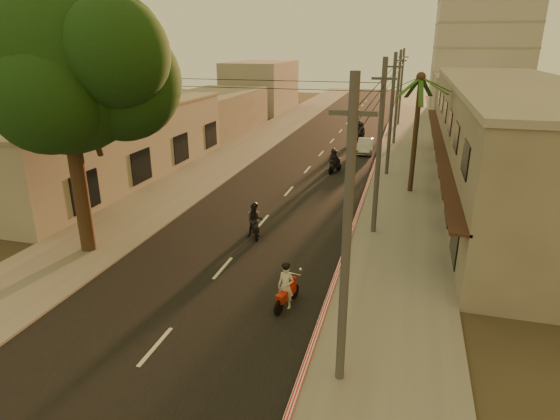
# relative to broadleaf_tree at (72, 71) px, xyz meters

# --- Properties ---
(ground) EXTENTS (160.00, 160.00, 0.00)m
(ground) POSITION_rel_broadleaf_tree_xyz_m (6.61, -2.14, -8.48)
(ground) COLOR #383023
(ground) RESTS_ON ground
(road) EXTENTS (10.00, 140.00, 0.02)m
(road) POSITION_rel_broadleaf_tree_xyz_m (6.61, 17.86, -8.47)
(road) COLOR black
(road) RESTS_ON ground
(sidewalk_right) EXTENTS (5.00, 140.00, 0.12)m
(sidewalk_right) POSITION_rel_broadleaf_tree_xyz_m (14.11, 17.86, -8.42)
(sidewalk_right) COLOR slate
(sidewalk_right) RESTS_ON ground
(sidewalk_left) EXTENTS (5.00, 140.00, 0.12)m
(sidewalk_left) POSITION_rel_broadleaf_tree_xyz_m (-0.89, 17.86, -8.42)
(sidewalk_left) COLOR slate
(sidewalk_left) RESTS_ON ground
(curb_stripe) EXTENTS (0.20, 60.00, 0.20)m
(curb_stripe) POSITION_rel_broadleaf_tree_xyz_m (11.71, 12.86, -8.38)
(curb_stripe) COLOR red
(curb_stripe) RESTS_ON ground
(shophouse_row) EXTENTS (8.80, 34.20, 7.30)m
(shophouse_row) POSITION_rel_broadleaf_tree_xyz_m (20.57, 15.86, -4.83)
(shophouse_row) COLOR gray
(shophouse_row) RESTS_ON ground
(left_building) EXTENTS (8.20, 24.20, 5.20)m
(left_building) POSITION_rel_broadleaf_tree_xyz_m (-7.37, 11.86, -5.88)
(left_building) COLOR gray
(left_building) RESTS_ON ground
(distant_tower) EXTENTS (12.10, 12.10, 28.00)m
(distant_tower) POSITION_rel_broadleaf_tree_xyz_m (22.61, 53.86, 5.52)
(distant_tower) COLOR #B7B5B2
(distant_tower) RESTS_ON ground
(broadleaf_tree) EXTENTS (9.60, 8.70, 12.10)m
(broadleaf_tree) POSITION_rel_broadleaf_tree_xyz_m (0.00, 0.00, 0.00)
(broadleaf_tree) COLOR black
(broadleaf_tree) RESTS_ON ground
(palm_tree) EXTENTS (5.00, 5.00, 8.20)m
(palm_tree) POSITION_rel_broadleaf_tree_xyz_m (14.61, 13.86, -1.33)
(palm_tree) COLOR black
(palm_tree) RESTS_ON ground
(utility_poles) EXTENTS (1.20, 48.26, 9.00)m
(utility_poles) POSITION_rel_broadleaf_tree_xyz_m (12.81, 17.86, -1.94)
(utility_poles) COLOR #38383A
(utility_poles) RESTS_ON ground
(filler_right) EXTENTS (8.00, 14.00, 6.00)m
(filler_right) POSITION_rel_broadleaf_tree_xyz_m (20.61, 42.86, -5.48)
(filler_right) COLOR gray
(filler_right) RESTS_ON ground
(filler_left_near) EXTENTS (8.00, 14.00, 4.40)m
(filler_left_near) POSITION_rel_broadleaf_tree_xyz_m (-7.39, 31.86, -6.28)
(filler_left_near) COLOR gray
(filler_left_near) RESTS_ON ground
(filler_left_far) EXTENTS (8.00, 14.00, 7.00)m
(filler_left_far) POSITION_rel_broadleaf_tree_xyz_m (-7.39, 49.86, -4.98)
(filler_left_far) COLOR gray
(filler_left_far) RESTS_ON ground
(scooter_red) EXTENTS (0.92, 1.93, 1.92)m
(scooter_red) POSITION_rel_broadleaf_tree_xyz_m (10.20, -2.54, -7.63)
(scooter_red) COLOR black
(scooter_red) RESTS_ON ground
(scooter_mid_a) EXTENTS (1.36, 1.81, 1.89)m
(scooter_mid_a) POSITION_rel_broadleaf_tree_xyz_m (6.87, 3.76, -7.61)
(scooter_mid_a) COLOR black
(scooter_mid_a) RESTS_ON ground
(scooter_mid_b) EXTENTS (1.29, 1.78, 1.83)m
(scooter_mid_b) POSITION_rel_broadleaf_tree_xyz_m (8.85, 17.47, -7.64)
(scooter_mid_b) COLOR black
(scooter_mid_b) RESTS_ON ground
(scooter_far_a) EXTENTS (0.85, 1.63, 1.60)m
(scooter_far_a) POSITION_rel_broadleaf_tree_xyz_m (8.45, 19.13, -7.75)
(scooter_far_a) COLOR black
(scooter_far_a) RESTS_ON ground
(scooter_far_b) EXTENTS (1.20, 1.95, 1.92)m
(scooter_far_b) POSITION_rel_broadleaf_tree_xyz_m (9.14, 31.93, -7.61)
(scooter_far_b) COLOR black
(scooter_far_b) RESTS_ON ground
(parked_car) EXTENTS (1.71, 4.06, 1.30)m
(parked_car) POSITION_rel_broadleaf_tree_xyz_m (10.46, 25.24, -7.83)
(parked_car) COLOR #9A9DA2
(parked_car) RESTS_ON ground
(scooter_far_c) EXTENTS (0.98, 1.65, 1.64)m
(scooter_far_c) POSITION_rel_broadleaf_tree_xyz_m (9.34, 32.54, -7.73)
(scooter_far_c) COLOR black
(scooter_far_c) RESTS_ON ground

